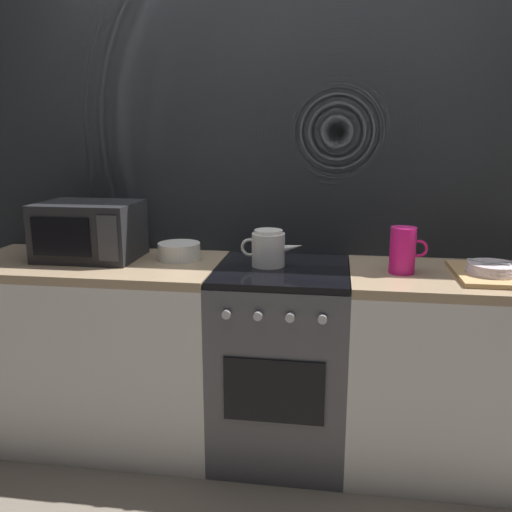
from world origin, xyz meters
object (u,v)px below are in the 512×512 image
at_px(microwave, 90,231).
at_px(mixing_bowl, 179,251).
at_px(kettle, 269,248).
at_px(dish_pile, 492,272).
at_px(stove_unit, 281,361).
at_px(pitcher, 403,250).

relative_size(microwave, mixing_bowl, 2.30).
distance_m(kettle, dish_pile, 0.96).
bearing_deg(kettle, mixing_bowl, 172.03).
bearing_deg(mixing_bowl, kettle, -7.97).
relative_size(kettle, mixing_bowl, 1.42).
distance_m(stove_unit, mixing_bowl, 0.71).
xyz_separation_m(stove_unit, pitcher, (0.52, -0.01, 0.55)).
height_order(stove_unit, mixing_bowl, mixing_bowl).
height_order(microwave, mixing_bowl, microwave).
bearing_deg(mixing_bowl, microwave, -174.99).
relative_size(kettle, pitcher, 1.42).
bearing_deg(kettle, dish_pile, -3.23).
height_order(kettle, mixing_bowl, kettle).
bearing_deg(microwave, pitcher, -2.42).
xyz_separation_m(stove_unit, dish_pile, (0.89, -0.03, 0.47)).
bearing_deg(dish_pile, stove_unit, 178.35).
distance_m(pitcher, dish_pile, 0.37).
distance_m(microwave, mixing_bowl, 0.44).
bearing_deg(dish_pile, mixing_bowl, 175.27).
bearing_deg(stove_unit, microwave, 176.81).
xyz_separation_m(microwave, kettle, (0.86, -0.02, -0.05)).
xyz_separation_m(kettle, dish_pile, (0.95, -0.05, -0.06)).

